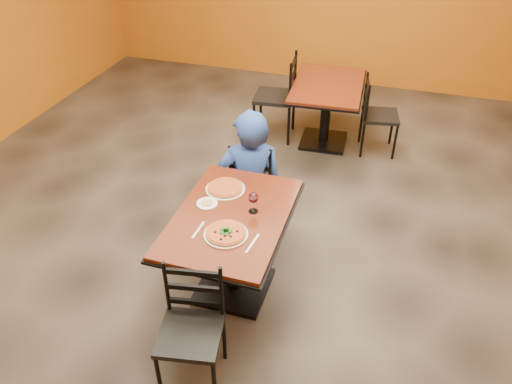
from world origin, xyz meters
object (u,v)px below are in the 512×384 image
(chair_second_right, at_px, (380,116))
(plate_far, at_px, (225,189))
(diner, at_px, (250,172))
(side_plate, at_px, (207,204))
(chair_second_left, at_px, (275,97))
(table_main, at_px, (232,236))
(chair_main_near, at_px, (190,335))
(plate_main, at_px, (226,234))
(chair_main_far, at_px, (253,179))
(wine_glass, at_px, (253,202))
(pizza_main, at_px, (226,233))
(pizza_far, at_px, (225,187))
(table_second, at_px, (327,100))

(chair_second_right, relative_size, plate_far, 2.84)
(diner, bearing_deg, side_plate, 63.32)
(chair_second_left, bearing_deg, table_main, 2.75)
(chair_main_near, height_order, plate_main, chair_main_near)
(table_main, bearing_deg, chair_main_far, 97.86)
(chair_main_near, bearing_deg, wine_glass, 72.51)
(pizza_main, bearing_deg, plate_main, 0.00)
(chair_main_near, distance_m, plate_far, 1.21)
(chair_second_left, bearing_deg, chair_main_near, 1.02)
(table_main, xyz_separation_m, pizza_main, (0.04, -0.22, 0.21))
(chair_main_far, distance_m, side_plate, 0.94)
(chair_main_far, height_order, pizza_main, chair_main_far)
(plate_main, distance_m, pizza_far, 0.55)
(table_main, relative_size, pizza_far, 4.39)
(table_second, distance_m, side_plate, 2.56)
(wine_glass, bearing_deg, table_second, 87.83)
(chair_main_near, distance_m, side_plate, 1.02)
(pizza_main, bearing_deg, chair_second_right, 73.82)
(plate_main, relative_size, pizza_main, 1.09)
(chair_second_left, bearing_deg, wine_glass, 6.18)
(chair_second_left, distance_m, chair_second_right, 1.24)
(table_second, bearing_deg, pizza_main, -93.98)
(plate_far, bearing_deg, table_second, 80.38)
(table_second, xyz_separation_m, chair_main_far, (-0.37, -1.63, -0.12))
(plate_far, relative_size, side_plate, 1.94)
(chair_main_near, bearing_deg, pizza_far, 88.23)
(plate_main, relative_size, wine_glass, 1.72)
(chair_second_right, distance_m, pizza_far, 2.53)
(wine_glass, bearing_deg, chair_main_far, 107.52)
(plate_main, bearing_deg, table_main, 100.33)
(chair_main_near, xyz_separation_m, diner, (-0.14, 1.68, 0.16))
(chair_second_right, xyz_separation_m, plate_main, (-0.81, -2.81, 0.31))
(pizza_far, relative_size, side_plate, 1.75)
(plate_main, bearing_deg, chair_main_far, 98.32)
(table_main, distance_m, side_plate, 0.30)
(table_second, bearing_deg, side_plate, -100.24)
(diner, bearing_deg, pizza_main, 79.75)
(chair_main_near, relative_size, chair_second_left, 0.86)
(chair_main_far, relative_size, plate_far, 2.78)
(pizza_far, xyz_separation_m, side_plate, (-0.07, -0.22, -0.02))
(table_second, height_order, pizza_far, pizza_far)
(table_main, height_order, side_plate, side_plate)
(plate_far, bearing_deg, chair_main_near, -81.39)
(plate_main, bearing_deg, chair_second_left, 98.58)
(chair_second_left, distance_m, plate_main, 2.85)
(chair_main_near, height_order, plate_far, chair_main_near)
(diner, xyz_separation_m, wine_glass, (0.26, -0.72, 0.24))
(chair_second_left, bearing_deg, chair_main_far, 3.09)
(table_second, xyz_separation_m, chair_second_left, (-0.62, 0.00, -0.05))
(pizza_main, relative_size, pizza_far, 1.01)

